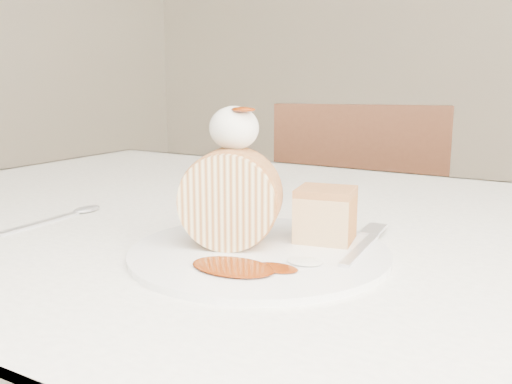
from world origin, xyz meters
The scene contains 10 objects.
table centered at (0.00, 0.20, 0.66)m, with size 1.40×0.90×0.75m.
chair_far centered at (-0.17, 0.94, 0.50)m, with size 0.51×0.51×0.87m.
plate centered at (0.04, 0.05, 0.75)m, with size 0.28×0.28×0.01m, color white.
roulade_slice centered at (0.01, 0.05, 0.81)m, with size 0.10×0.10×0.06m, color beige.
cake_chunk centered at (0.09, 0.12, 0.78)m, with size 0.06×0.06×0.05m, color #AB7240.
whipped_cream centered at (0.00, 0.06, 0.88)m, with size 0.05×0.05×0.05m, color silver.
caramel_drizzle centered at (0.02, 0.05, 0.91)m, with size 0.03×0.02×0.01m, color #682104.
caramel_pool centered at (0.05, -0.02, 0.76)m, with size 0.09×0.06×0.00m, color #682104, non-canonical shape.
fork centered at (0.14, 0.10, 0.76)m, with size 0.02×0.16×0.00m, color silver.
spoon centered at (-0.27, 0.02, 0.75)m, with size 0.02×0.15×0.00m, color silver.
Camera 1 is at (0.33, -0.45, 0.94)m, focal length 40.00 mm.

